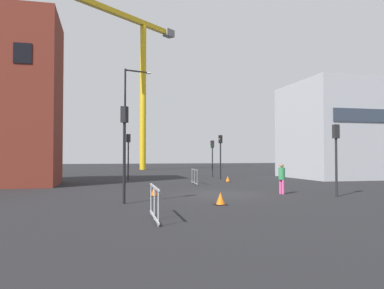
# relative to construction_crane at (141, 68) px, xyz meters

# --- Properties ---
(ground) EXTENTS (160.00, 160.00, 0.00)m
(ground) POSITION_rel_construction_crane_xyz_m (0.68, -36.32, -15.03)
(ground) COLOR black
(office_block) EXTENTS (10.51, 8.86, 8.76)m
(office_block) POSITION_rel_construction_crane_xyz_m (16.94, -24.53, -10.64)
(office_block) COLOR #A8AAB2
(office_block) RESTS_ON ground
(construction_crane) EXTENTS (14.99, 12.62, 22.33)m
(construction_crane) POSITION_rel_construction_crane_xyz_m (0.00, 0.00, 0.00)
(construction_crane) COLOR gold
(construction_crane) RESTS_ON ground
(streetlamp_tall) EXTENTS (2.14, 0.77, 8.67)m
(streetlamp_tall) POSITION_rel_construction_crane_xyz_m (-3.59, -26.72, -9.95)
(streetlamp_tall) COLOR black
(streetlamp_tall) RESTS_ON ground
(traffic_light_island) EXTENTS (0.38, 0.36, 3.90)m
(traffic_light_island) POSITION_rel_construction_crane_xyz_m (-3.32, -23.17, -12.40)
(traffic_light_island) COLOR #232326
(traffic_light_island) RESTS_ON ground
(traffic_light_corner) EXTENTS (0.38, 0.27, 3.51)m
(traffic_light_corner) POSITION_rel_construction_crane_xyz_m (4.75, -21.03, -12.64)
(traffic_light_corner) COLOR #232326
(traffic_light_corner) RESTS_ON ground
(traffic_light_far) EXTENTS (0.38, 0.26, 3.63)m
(traffic_light_far) POSITION_rel_construction_crane_xyz_m (5.99, -38.91, -12.57)
(traffic_light_far) COLOR #232326
(traffic_light_far) RESTS_ON ground
(traffic_light_median) EXTENTS (0.35, 0.39, 4.18)m
(traffic_light_median) POSITION_rel_construction_crane_xyz_m (-4.58, -39.31, -12.23)
(traffic_light_median) COLOR black
(traffic_light_median) RESTS_ON ground
(traffic_light_near) EXTENTS (0.37, 0.36, 3.86)m
(traffic_light_near) POSITION_rel_construction_crane_xyz_m (4.57, -24.16, -12.43)
(traffic_light_near) COLOR black
(traffic_light_near) RESTS_ON ground
(pedestrian_walking) EXTENTS (0.34, 0.34, 1.63)m
(pedestrian_walking) POSITION_rel_construction_crane_xyz_m (3.88, -37.13, -14.08)
(pedestrian_walking) COLOR #D14C8C
(pedestrian_walking) RESTS_ON ground
(safety_barrier_right_run) EXTENTS (0.27, 2.57, 1.08)m
(safety_barrier_right_run) POSITION_rel_construction_crane_xyz_m (0.97, -29.30, -14.46)
(safety_barrier_right_run) COLOR gray
(safety_barrier_right_run) RESTS_ON ground
(safety_barrier_left_run) EXTENTS (0.15, 2.58, 1.08)m
(safety_barrier_left_run) POSITION_rel_construction_crane_xyz_m (-3.88, -43.71, -14.46)
(safety_barrier_left_run) COLOR #B2B5BA
(safety_barrier_left_run) RESTS_ON ground
(traffic_cone_by_barrier) EXTENTS (0.52, 0.52, 0.53)m
(traffic_cone_by_barrier) POSITION_rel_construction_crane_xyz_m (-0.68, -40.64, -14.78)
(traffic_cone_by_barrier) COLOR black
(traffic_cone_by_barrier) RESTS_ON ground
(traffic_cone_orange) EXTENTS (0.46, 0.46, 0.46)m
(traffic_cone_orange) POSITION_rel_construction_crane_xyz_m (-2.92, -36.50, -14.82)
(traffic_cone_orange) COLOR black
(traffic_cone_orange) RESTS_ON ground
(traffic_cone_on_verge) EXTENTS (0.46, 0.46, 0.46)m
(traffic_cone_on_verge) POSITION_rel_construction_crane_xyz_m (4.15, -27.36, -14.82)
(traffic_cone_on_verge) COLOR black
(traffic_cone_on_verge) RESTS_ON ground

